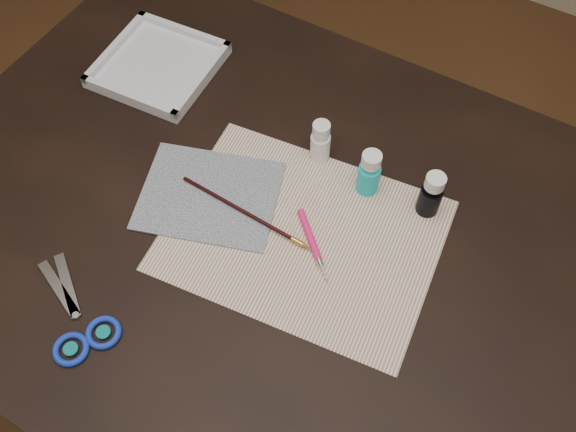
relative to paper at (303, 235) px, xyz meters
The scene contains 11 objects.
ground 0.76m from the paper, 162.26° to the right, with size 3.50×3.50×0.02m, color #422614.
table 0.38m from the paper, 162.26° to the right, with size 1.30×0.90×0.75m, color black.
paper is the anchor object (origin of this frame).
canvas 0.17m from the paper, behind, with size 0.23×0.18×0.00m, color #112035.
paint_bottle_white 0.17m from the paper, 109.12° to the left, with size 0.03×0.03×0.08m, color white.
paint_bottle_cyan 0.15m from the paper, 70.33° to the left, with size 0.04×0.04×0.09m, color #12C3D0.
paint_bottle_navy 0.21m from the paper, 43.75° to the left, with size 0.04×0.04×0.09m, color black.
paintbrush 0.10m from the paper, behind, with size 0.26×0.01×0.01m, color black, non-canonical shape.
craft_knife 0.03m from the paper, 25.39° to the right, with size 0.14×0.01×0.01m, color #FF1972, non-canonical shape.
scissors 0.38m from the paper, 129.82° to the right, with size 0.21×0.10×0.01m, color silver, non-canonical shape.
palette_tray 0.46m from the paper, 156.34° to the left, with size 0.21×0.21×0.02m, color silver.
Camera 1 is at (0.26, -0.46, 1.64)m, focal length 40.00 mm.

